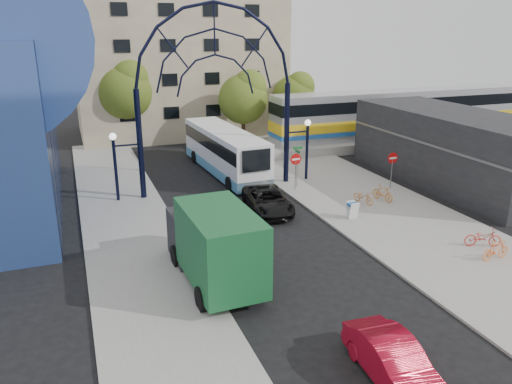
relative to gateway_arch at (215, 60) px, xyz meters
name	(u,v)px	position (x,y,z in m)	size (l,w,h in m)	color
ground	(311,285)	(0.00, -14.00, -8.56)	(120.00, 120.00, 0.00)	black
sidewalk_east	(408,226)	(8.00, -10.00, -8.50)	(8.00, 56.00, 0.12)	gray
plaza_west	(138,250)	(-6.50, -8.00, -8.50)	(5.00, 50.00, 0.12)	gray
gateway_arch	(215,60)	(0.00, 0.00, 0.00)	(13.64, 0.44, 12.10)	black
stop_sign	(296,163)	(4.80, -2.00, -6.56)	(0.80, 0.07, 2.50)	slate
do_not_enter_sign	(392,162)	(11.00, -4.00, -6.58)	(0.76, 0.07, 2.48)	slate
street_name_sign	(297,158)	(5.20, -1.40, -6.43)	(0.70, 0.70, 2.80)	slate
sandwich_board	(353,208)	(5.60, -8.02, -7.81)	(0.55, 0.61, 0.99)	white
commercial_block_east	(453,148)	(16.00, -4.00, -6.06)	(6.00, 16.00, 5.00)	black
apartment_block	(177,64)	(2.00, 20.97, -1.55)	(20.00, 12.10, 14.00)	tan
train_platform	(396,139)	(20.00, 8.00, -8.16)	(32.00, 5.00, 0.80)	gray
train_car	(398,113)	(20.00, 8.00, -5.66)	(25.10, 3.05, 4.20)	#B7B7BC
tree_north_a	(245,96)	(6.12, 11.93, -3.95)	(4.48, 4.48, 7.00)	#382314
tree_north_b	(126,89)	(-3.88, 15.93, -3.29)	(5.12, 5.12, 8.00)	#382314
tree_north_c	(295,94)	(12.12, 13.93, -4.28)	(4.16, 4.16, 6.50)	#382314
city_bus	(225,150)	(1.74, 4.08, -6.84)	(3.31, 12.09, 3.29)	white
green_truck	(213,243)	(-3.79, -12.13, -6.80)	(2.89, 7.05, 3.52)	black
black_suv	(268,200)	(1.62, -4.95, -7.85)	(2.33, 5.05, 1.40)	black
red_sedan	(394,362)	(-0.41, -20.41, -7.86)	(1.48, 4.24, 1.40)	maroon
bike_near_a	(363,197)	(7.59, -6.00, -8.02)	(0.55, 1.58, 0.83)	orange
bike_near_b	(383,193)	(9.00, -6.00, -7.94)	(0.46, 1.64, 0.99)	orange
bike_far_a	(483,237)	(9.65, -13.67, -7.96)	(0.63, 1.80, 0.95)	red
bike_far_b	(496,250)	(9.10, -15.05, -7.95)	(0.45, 1.60, 0.96)	orange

